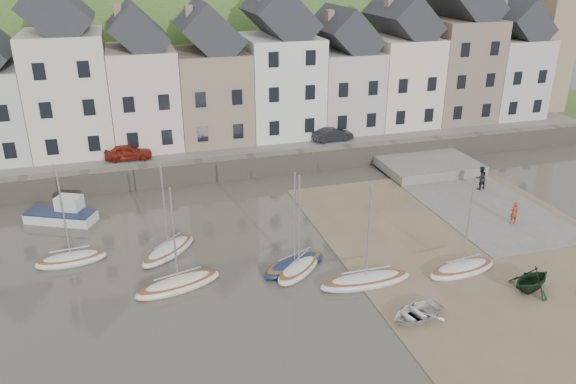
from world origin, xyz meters
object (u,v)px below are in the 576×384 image
object	(u,v)px
sailboat_0	(71,259)
person_red	(514,213)
rowboat_white	(416,313)
rowboat_green	(532,279)
car_left	(128,152)
person_dark	(481,178)
car_right	(333,134)

from	to	relation	value
sailboat_0	person_red	size ratio (longest dim) A/B	3.99
rowboat_white	rowboat_green	size ratio (longest dim) A/B	1.10
car_left	rowboat_green	bearing A→B (deg)	-134.26
rowboat_white	person_dark	distance (m)	19.15
rowboat_white	person_dark	bearing A→B (deg)	122.04
person_dark	car_left	bearing A→B (deg)	-28.74
sailboat_0	car_right	bearing A→B (deg)	31.62
sailboat_0	rowboat_white	distance (m)	20.44
person_dark	car_right	bearing A→B (deg)	-58.54
car_right	rowboat_white	bearing A→B (deg)	164.98
rowboat_white	car_right	world-z (taller)	car_right
rowboat_white	person_red	size ratio (longest dim) A/B	1.92
sailboat_0	person_red	xyz separation A→B (m)	(28.95, -3.16, 0.65)
person_red	sailboat_0	bearing A→B (deg)	-4.23
rowboat_green	sailboat_0	bearing A→B (deg)	-129.29
rowboat_white	car_left	bearing A→B (deg)	-166.16
car_left	car_right	size ratio (longest dim) A/B	1.02
sailboat_0	car_left	size ratio (longest dim) A/B	1.68
person_dark	car_left	distance (m)	28.51
rowboat_green	person_dark	distance (m)	14.58
person_dark	car_left	world-z (taller)	car_left
rowboat_green	car_left	xyz separation A→B (m)	(-20.57, 24.07, 1.45)
rowboat_white	person_dark	world-z (taller)	person_dark
person_red	person_dark	world-z (taller)	person_dark
car_left	person_dark	bearing A→B (deg)	-106.85
rowboat_white	car_right	size ratio (longest dim) A/B	0.82
rowboat_white	person_red	xyz separation A→B (m)	(11.75, 7.88, 0.54)
person_red	car_left	xyz separation A→B (m)	(-24.97, 16.70, 1.33)
rowboat_green	person_red	bearing A→B (deg)	133.12
person_dark	person_red	bearing A→B (deg)	69.95
sailboat_0	rowboat_green	bearing A→B (deg)	-23.22
car_right	sailboat_0	bearing A→B (deg)	117.61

